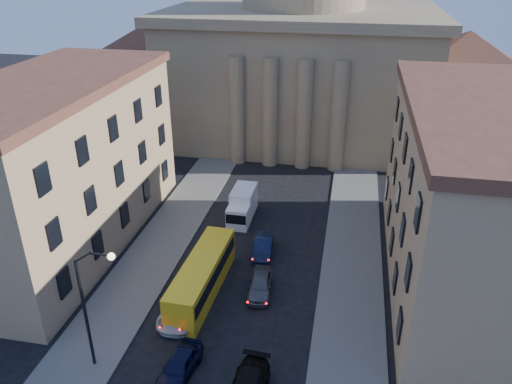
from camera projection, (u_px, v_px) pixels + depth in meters
sidewalk_left at (142, 273)px, 41.06m from camera, size 5.00×60.00×0.15m
sidewalk_right at (350, 298)px, 38.13m from camera, size 5.00×60.00×0.15m
church at (301, 48)px, 67.37m from camera, size 68.02×28.76×36.60m
building_left at (58, 164)px, 42.80m from camera, size 11.60×26.60×14.70m
building_right at (476, 199)px, 36.94m from camera, size 11.60×26.60×14.70m
street_lamp at (91, 300)px, 29.69m from camera, size 2.62×0.44×8.83m
car_left_near at (179, 365)px, 31.05m from camera, size 2.24×4.59×1.51m
car_left_mid at (182, 307)px, 36.09m from camera, size 2.68×5.59×1.54m
car_right_far at (260, 285)px, 38.51m from camera, size 2.14×4.50×1.48m
car_right_distant at (263, 246)px, 43.48m from camera, size 1.95×4.56×1.46m
city_bus at (202, 276)px, 38.17m from camera, size 2.76×10.38×2.90m
box_truck at (242, 206)px, 48.85m from camera, size 2.14×5.31×2.91m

